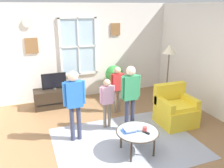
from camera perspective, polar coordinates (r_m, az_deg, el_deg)
ground_plane at (r=4.53m, az=1.98°, el=-15.62°), size 5.83×6.41×0.02m
back_wall at (r=6.69m, az=-7.86°, el=7.84°), size 5.23×0.17×2.60m
area_rug at (r=4.71m, az=3.45°, el=-13.93°), size 2.70×2.12×0.01m
tv_stand at (r=6.32m, az=-13.60°, el=-3.28°), size 1.07×0.47×0.48m
television at (r=6.17m, az=-13.91°, el=0.70°), size 0.61×0.08×0.43m
armchair at (r=5.44m, az=15.06°, el=-6.08°), size 0.76×0.74×0.87m
coffee_table at (r=4.26m, az=6.20°, el=-11.62°), size 0.77×0.77×0.43m
book_stack at (r=4.22m, az=4.31°, el=-11.05°), size 0.27×0.18×0.05m
cup at (r=4.23m, az=7.95°, el=-10.84°), size 0.09×0.09×0.09m
remote_near_books at (r=4.29m, az=4.61°, el=-10.74°), size 0.10×0.14×0.02m
remote_near_cup at (r=4.21m, az=8.29°, el=-11.56°), size 0.09×0.14×0.02m
person_red_shirt at (r=5.64m, az=1.25°, el=-0.13°), size 0.35×0.16×1.16m
person_pink_shirt at (r=4.95m, az=-1.23°, el=-3.34°), size 0.33×0.15×1.10m
person_green_shirt at (r=4.77m, az=4.44°, el=-1.78°), size 0.42×0.19×1.40m
person_blue_shirt at (r=4.46m, az=-9.16°, el=-3.43°), size 0.42×0.19×1.41m
potted_plant_by_window at (r=6.70m, az=0.53°, el=1.75°), size 0.51×0.51×0.93m
floor_lamp at (r=5.86m, az=13.70°, el=6.77°), size 0.32×0.32×1.66m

